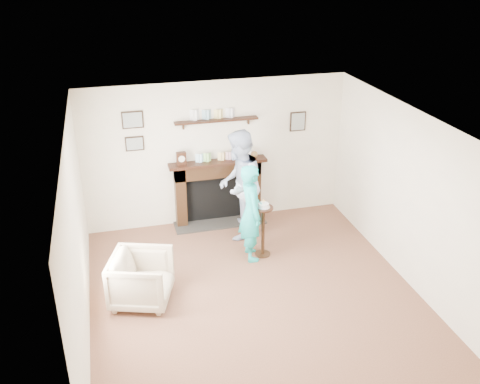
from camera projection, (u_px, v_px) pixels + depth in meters
name	position (u px, v px, depth m)	size (l,w,h in m)	color
ground	(256.00, 299.00, 7.44)	(5.00, 5.00, 0.00)	brown
room_shell	(244.00, 173.00, 7.36)	(4.54, 5.02, 2.52)	#F2EBCD
armchair	(144.00, 301.00, 7.40)	(0.77, 0.79, 0.72)	tan
man	(239.00, 234.00, 9.09)	(0.89, 0.70, 1.84)	silver
woman	(251.00, 256.00, 8.45)	(0.57, 0.37, 1.56)	teal
pedestal_table	(263.00, 221.00, 8.25)	(0.30, 0.30, 0.96)	black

